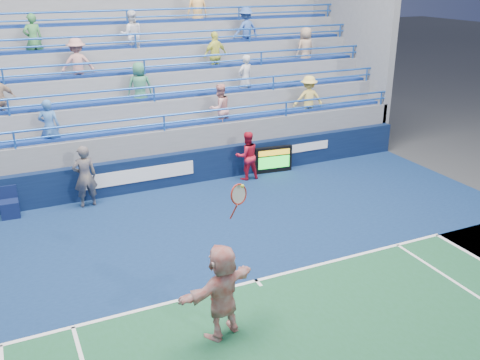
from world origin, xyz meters
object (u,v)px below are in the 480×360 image
serve_speed_board (273,160)px  judge_chair (10,208)px  ball_girl (247,156)px  tennis_player (222,291)px  line_judge (85,177)px

serve_speed_board → judge_chair: (-8.66, -0.06, -0.19)m
serve_speed_board → ball_girl: (-1.13, -0.20, 0.36)m
ball_girl → tennis_player: bearing=63.4°
judge_chair → serve_speed_board: bearing=0.4°
judge_chair → ball_girl: bearing=-1.0°
judge_chair → ball_girl: 7.55m
serve_speed_board → line_judge: 6.52m
tennis_player → ball_girl: (4.07, 7.41, -0.14)m
serve_speed_board → tennis_player: size_ratio=0.44×
judge_chair → line_judge: 2.27m
tennis_player → ball_girl: tennis_player is taller
serve_speed_board → line_judge: bearing=-177.9°
tennis_player → line_judge: tennis_player is taller
ball_girl → serve_speed_board: bearing=-168.0°
serve_speed_board → tennis_player: 9.23m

